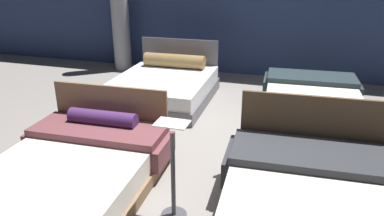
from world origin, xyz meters
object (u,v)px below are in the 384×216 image
(bed_2, at_px, (164,86))
(bed_0, at_px, (74,170))
(price_sign, at_px, (173,183))
(bed_3, at_px, (312,103))
(bed_1, at_px, (315,210))

(bed_2, bearing_deg, bed_0, -89.41)
(price_sign, bearing_deg, bed_3, 67.48)
(bed_2, relative_size, bed_3, 0.93)
(bed_0, height_order, bed_2, bed_2)
(bed_1, height_order, bed_3, bed_1)
(bed_0, distance_m, bed_3, 3.59)
(bed_2, height_order, price_sign, price_sign)
(bed_1, height_order, bed_2, bed_1)
(bed_0, distance_m, price_sign, 1.14)
(bed_0, distance_m, bed_2, 2.79)
(bed_3, bearing_deg, price_sign, -115.85)
(bed_1, xyz_separation_m, bed_3, (-0.04, 2.75, -0.04))
(price_sign, bearing_deg, bed_1, 5.60)
(bed_1, relative_size, bed_3, 0.95)
(bed_1, xyz_separation_m, price_sign, (-1.23, -0.12, 0.11))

